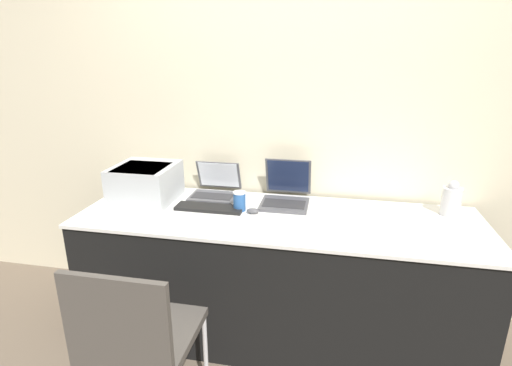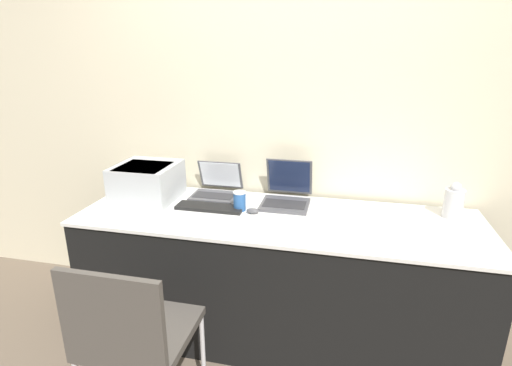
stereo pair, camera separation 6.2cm
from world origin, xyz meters
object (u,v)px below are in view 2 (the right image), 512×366
object	(u,v)px
laptop_right	(287,194)
mouse	(253,211)
laptop_left	(216,188)
printer	(147,181)
metal_pitcher	(454,202)
external_keyboard	(210,207)
chair	(132,331)
coffee_cup	(240,201)

from	to	relation	value
laptop_right	mouse	distance (m)	0.28
laptop_left	mouse	xyz separation A→B (m)	(0.31, -0.25, -0.03)
printer	metal_pitcher	distance (m)	1.84
external_keyboard	laptop_right	bearing A→B (deg)	25.64
laptop_left	external_keyboard	distance (m)	0.25
laptop_right	external_keyboard	bearing A→B (deg)	-154.36
printer	mouse	world-z (taller)	printer
printer	chair	size ratio (longest dim) A/B	0.42
laptop_right	metal_pitcher	world-z (taller)	laptop_right
metal_pitcher	chair	size ratio (longest dim) A/B	0.24
external_keyboard	chair	distance (m)	0.87
coffee_cup	mouse	xyz separation A→B (m)	(0.09, -0.03, -0.04)
coffee_cup	chair	world-z (taller)	coffee_cup
printer	laptop_right	size ratio (longest dim) A/B	1.10
printer	laptop_left	distance (m)	0.45
laptop_right	external_keyboard	world-z (taller)	laptop_right
mouse	chair	size ratio (longest dim) A/B	0.08
coffee_cup	mouse	bearing A→B (deg)	-19.65
printer	laptop_right	bearing A→B (deg)	8.68
metal_pitcher	chair	distance (m)	1.83
external_keyboard	laptop_left	bearing A→B (deg)	98.34
coffee_cup	metal_pitcher	world-z (taller)	metal_pitcher
laptop_right	chair	world-z (taller)	laptop_right
coffee_cup	metal_pitcher	bearing A→B (deg)	8.11
external_keyboard	coffee_cup	xyz separation A→B (m)	(0.18, 0.02, 0.05)
mouse	laptop_right	bearing A→B (deg)	52.67
mouse	laptop_left	bearing A→B (deg)	140.67
coffee_cup	metal_pitcher	size ratio (longest dim) A/B	0.56
printer	metal_pitcher	xyz separation A→B (m)	(1.84, 0.12, -0.03)
mouse	coffee_cup	bearing A→B (deg)	160.35
laptop_right	external_keyboard	size ratio (longest dim) A/B	0.83
printer	laptop_right	distance (m)	0.89
printer	coffee_cup	xyz separation A→B (m)	(0.62, -0.05, -0.06)
laptop_left	external_keyboard	size ratio (longest dim) A/B	0.72
chair	laptop_left	bearing A→B (deg)	87.53
printer	metal_pitcher	bearing A→B (deg)	3.75
printer	external_keyboard	size ratio (longest dim) A/B	0.92
coffee_cup	metal_pitcher	xyz separation A→B (m)	(1.22, 0.17, 0.03)
mouse	chair	xyz separation A→B (m)	(-0.35, -0.82, -0.28)
printer	mouse	distance (m)	0.72
printer	external_keyboard	world-z (taller)	printer
laptop_left	laptop_right	size ratio (longest dim) A/B	0.87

